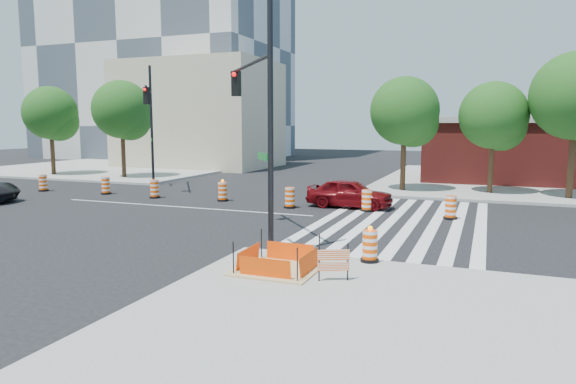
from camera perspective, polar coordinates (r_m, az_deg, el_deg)
name	(u,v)px	position (r m, az deg, el deg)	size (l,w,h in m)	color
ground	(181,207)	(26.23, -11.86, -1.64)	(120.00, 120.00, 0.00)	black
sidewalk_ne	(545,182)	(40.03, 26.61, 0.95)	(22.00, 22.00, 0.15)	gray
sidewalk_nw	(124,167)	(51.25, -17.75, 2.67)	(22.00, 22.00, 0.15)	gray
crosswalk_east	(402,222)	(22.27, 12.50, -3.26)	(6.75, 13.50, 0.01)	silver
lane_centerline	(181,207)	(26.23, -11.86, -1.63)	(14.00, 0.12, 0.01)	silver
excavation_pit	(278,267)	(14.23, -1.13, -8.34)	(2.20, 2.20, 0.90)	tan
brick_storefront	(547,150)	(39.86, 26.80, 4.16)	(16.50, 8.50, 4.60)	maroon
beige_midrise	(200,115)	(50.93, -9.79, 8.44)	(14.00, 10.00, 10.00)	#BAAC8E
red_coupe	(350,193)	(25.59, 6.88, -0.12)	(1.71, 4.25, 1.45)	#5F080C
signal_pole_se	(257,104)	(17.41, -3.45, 9.72)	(3.81, 4.67, 7.79)	black
signal_pole_nw	(150,113)	(34.40, -15.08, 8.45)	(3.40, 5.01, 7.84)	black
pit_drum	(370,247)	(15.11, 9.08, -6.04)	(0.54, 0.54, 1.06)	black
barricade	(334,260)	(13.19, 5.08, -7.58)	(0.76, 0.39, 0.97)	#FF4E05
tree_north_a	(51,116)	(44.89, -24.82, 7.67)	(4.16, 4.16, 7.08)	#382314
tree_north_b	(122,113)	(40.71, -17.92, 8.36)	(4.34, 4.34, 7.37)	#382314
tree_north_c	(405,115)	(31.78, 12.91, 8.35)	(4.09, 4.09, 6.95)	#382314
tree_north_d	(494,119)	(32.01, 21.92, 7.52)	(3.85, 3.85, 6.55)	#382314
median_drum_0	(43,183)	(35.10, -25.56, 0.86)	(0.60, 0.60, 1.02)	black
median_drum_1	(106,186)	(32.17, -19.58, 0.62)	(0.60, 0.60, 1.02)	black
median_drum_2	(155,190)	(29.67, -14.60, 0.27)	(0.60, 0.60, 1.02)	black
median_drum_3	(223,192)	(27.79, -7.27, -0.01)	(0.60, 0.60, 1.18)	black
median_drum_4	(290,198)	(25.30, 0.21, -0.71)	(0.60, 0.60, 1.02)	black
median_drum_5	(367,201)	(24.63, 8.75, -1.03)	(0.60, 0.60, 1.02)	black
median_drum_6	(451,208)	(23.43, 17.62, -1.74)	(0.60, 0.60, 1.02)	black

